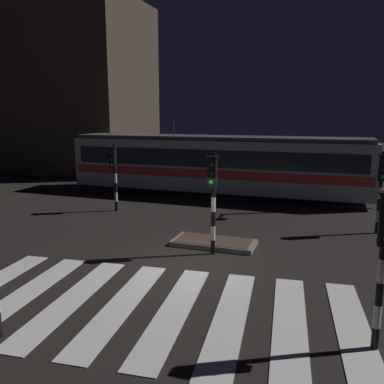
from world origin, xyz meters
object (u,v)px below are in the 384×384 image
at_px(traffic_light_median_centre, 213,189).
at_px(traffic_light_corner_far_left, 114,168).
at_px(traffic_light_corner_far_right, 382,180).
at_px(tram, 215,164).

relative_size(traffic_light_median_centre, traffic_light_corner_far_left, 1.06).
height_order(traffic_light_corner_far_right, tram, tram).
relative_size(traffic_light_corner_far_left, tram, 0.19).
xyz_separation_m(traffic_light_median_centre, traffic_light_corner_far_left, (-5.86, 4.11, -0.13)).
height_order(traffic_light_median_centre, traffic_light_corner_far_left, traffic_light_median_centre).
bearing_deg(traffic_light_corner_far_left, tram, 57.10).
relative_size(traffic_light_corner_far_left, traffic_light_corner_far_right, 0.99).
relative_size(traffic_light_corner_far_right, tram, 0.19).
xyz_separation_m(traffic_light_corner_far_left, tram, (3.29, 5.08, -0.26)).
bearing_deg(traffic_light_corner_far_right, traffic_light_corner_far_left, -179.48).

